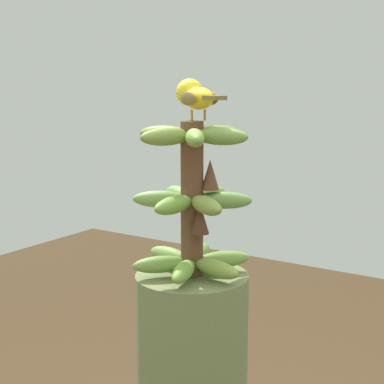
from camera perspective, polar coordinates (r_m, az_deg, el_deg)
name	(u,v)px	position (r m, az deg, el deg)	size (l,w,h in m)	color
banana_bunch	(193,200)	(1.18, 0.06, -0.73)	(0.24, 0.25, 0.31)	brown
perched_bird	(195,96)	(1.19, 0.27, 9.23)	(0.12, 0.17, 0.08)	#C68933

